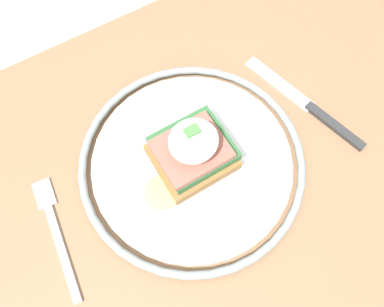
# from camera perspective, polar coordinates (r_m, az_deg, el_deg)

# --- Properties ---
(ground_plane) EXTENTS (6.00, 6.00, 0.00)m
(ground_plane) POSITION_cam_1_polar(r_m,az_deg,el_deg) (1.21, 0.08, -17.59)
(ground_plane) COLOR #B2ADA3
(dining_table) EXTENTS (0.96, 0.64, 0.76)m
(dining_table) POSITION_cam_1_polar(r_m,az_deg,el_deg) (0.60, 0.16, -11.92)
(dining_table) COLOR #846042
(dining_table) RESTS_ON ground_plane
(plate) EXTENTS (0.29, 0.29, 0.02)m
(plate) POSITION_cam_1_polar(r_m,az_deg,el_deg) (0.48, 0.00, -1.28)
(plate) COLOR white
(plate) RESTS_ON dining_table
(sandwich) EXTENTS (0.12, 0.08, 0.08)m
(sandwich) POSITION_cam_1_polar(r_m,az_deg,el_deg) (0.44, 0.03, 0.52)
(sandwich) COLOR olive
(sandwich) RESTS_ON plate
(fork) EXTENTS (0.03, 0.16, 0.00)m
(fork) POSITION_cam_1_polar(r_m,az_deg,el_deg) (0.49, -19.98, -11.11)
(fork) COLOR silver
(fork) RESTS_ON dining_table
(knife) EXTENTS (0.06, 0.19, 0.01)m
(knife) POSITION_cam_1_polar(r_m,az_deg,el_deg) (0.54, 17.78, 6.63)
(knife) COLOR #2D2D2D
(knife) RESTS_ON dining_table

